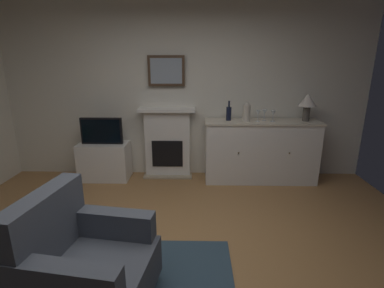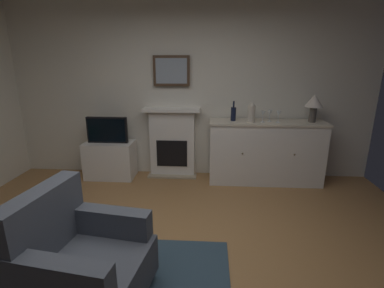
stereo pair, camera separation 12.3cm
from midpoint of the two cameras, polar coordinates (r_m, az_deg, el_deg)
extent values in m
cube|color=#9E7042|center=(2.82, -2.92, -24.52)|extent=(5.63, 4.74, 0.10)
cube|color=silver|center=(4.49, 0.29, 10.98)|extent=(5.63, 0.06, 2.76)
cube|color=white|center=(4.55, -3.15, 0.08)|extent=(0.70, 0.18, 1.05)
cube|color=tan|center=(4.63, -3.19, -6.33)|extent=(0.77, 0.20, 0.03)
cube|color=black|center=(4.50, -3.26, -1.90)|extent=(0.48, 0.02, 0.42)
cube|color=white|center=(4.40, -3.30, 6.86)|extent=(0.87, 0.27, 0.05)
cube|color=#473323|center=(4.42, -3.31, 14.38)|extent=(0.55, 0.03, 0.45)
cube|color=#8C99A8|center=(4.40, -3.34, 14.37)|extent=(0.47, 0.01, 0.37)
cube|color=white|center=(4.46, 15.17, -1.77)|extent=(1.66, 0.45, 0.91)
cube|color=beige|center=(4.34, 15.63, 4.16)|extent=(1.69, 0.48, 0.03)
sphere|color=brown|center=(4.16, 10.90, -1.89)|extent=(0.02, 0.02, 0.02)
sphere|color=brown|center=(4.31, 20.58, -2.00)|extent=(0.02, 0.02, 0.02)
cylinder|color=#4C4742|center=(4.49, 23.69, 5.41)|extent=(0.10, 0.10, 0.22)
cone|color=silver|center=(4.46, 23.98, 7.93)|extent=(0.26, 0.26, 0.18)
cylinder|color=black|center=(4.26, 9.09, 5.94)|extent=(0.08, 0.08, 0.20)
cylinder|color=black|center=(4.24, 9.17, 7.86)|extent=(0.03, 0.03, 0.09)
cylinder|color=silver|center=(4.27, 14.69, 4.28)|extent=(0.06, 0.06, 0.00)
cylinder|color=silver|center=(4.26, 14.74, 4.90)|extent=(0.01, 0.01, 0.09)
cone|color=silver|center=(4.24, 14.82, 5.96)|extent=(0.07, 0.07, 0.07)
cylinder|color=silver|center=(4.35, 15.96, 4.41)|extent=(0.06, 0.06, 0.00)
cylinder|color=silver|center=(4.34, 16.01, 5.02)|extent=(0.01, 0.01, 0.09)
cone|color=silver|center=(4.33, 16.09, 6.06)|extent=(0.07, 0.07, 0.07)
cylinder|color=silver|center=(4.31, 17.56, 4.18)|extent=(0.06, 0.06, 0.00)
cylinder|color=silver|center=(4.31, 17.62, 4.80)|extent=(0.01, 0.01, 0.09)
cone|color=silver|center=(4.29, 17.71, 5.84)|extent=(0.07, 0.07, 0.07)
cylinder|color=beige|center=(4.22, 12.57, 5.92)|extent=(0.11, 0.11, 0.24)
sphere|color=beige|center=(4.20, 12.67, 7.53)|extent=(0.08, 0.08, 0.08)
cube|color=white|center=(4.68, -15.30, -3.05)|extent=(0.75, 0.42, 0.58)
cube|color=black|center=(4.53, -15.84, 2.71)|extent=(0.62, 0.06, 0.40)
cube|color=black|center=(4.50, -15.97, 2.61)|extent=(0.57, 0.01, 0.35)
cube|color=#474C56|center=(2.43, -18.20, -23.80)|extent=(0.90, 0.87, 0.32)
cube|color=#474C56|center=(2.37, -26.23, -13.85)|extent=(0.27, 0.78, 0.50)
cube|color=#474C56|center=(2.06, -23.71, -23.10)|extent=(0.73, 0.24, 0.22)
cube|color=#474C56|center=(2.50, -15.01, -14.68)|extent=(0.73, 0.24, 0.22)
cylinder|color=#473323|center=(2.66, -6.99, -24.73)|extent=(0.05, 0.05, 0.10)
cylinder|color=#473323|center=(2.92, -20.68, -21.58)|extent=(0.05, 0.05, 0.10)
camera|label=1|loc=(0.06, -88.76, 0.36)|focal=26.69mm
camera|label=2|loc=(0.06, 91.24, -0.36)|focal=26.69mm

